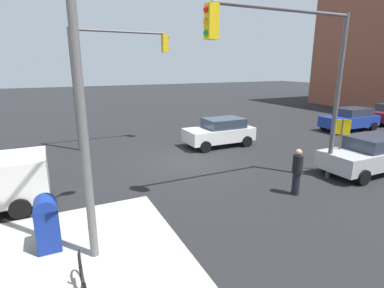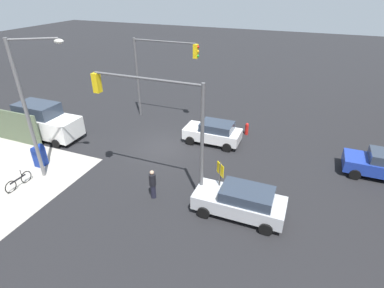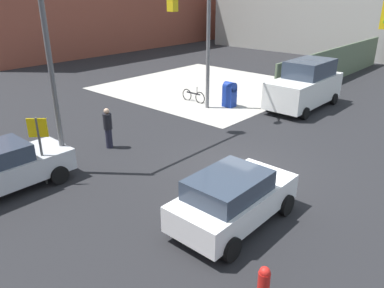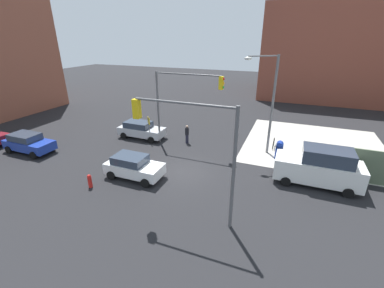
{
  "view_description": "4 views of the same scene",
  "coord_description": "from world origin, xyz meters",
  "px_view_note": "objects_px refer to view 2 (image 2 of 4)",
  "views": [
    {
      "loc": [
        5.83,
        12.76,
        4.6
      ],
      "look_at": [
        0.12,
        0.83,
        1.12
      ],
      "focal_mm": 28.0,
      "sensor_mm": 36.0,
      "label": 1
    },
    {
      "loc": [
        -8.75,
        16.44,
        10.42
      ],
      "look_at": [
        -2.35,
        0.45,
        0.97
      ],
      "focal_mm": 28.0,
      "sensor_mm": 36.0,
      "label": 2
    },
    {
      "loc": [
        -10.55,
        -7.16,
        6.22
      ],
      "look_at": [
        -2.28,
        0.25,
        1.61
      ],
      "focal_mm": 35.0,
      "sensor_mm": 36.0,
      "label": 3
    },
    {
      "loc": [
        6.63,
        -15.25,
        9.27
      ],
      "look_at": [
        0.27,
        0.76,
        1.98
      ],
      "focal_mm": 24.0,
      "sensor_mm": 36.0,
      "label": 4
    }
  ],
  "objects_px": {
    "mailbox_blue": "(39,155)",
    "hatchback_white": "(214,132)",
    "van_white_delivery": "(44,121)",
    "pedestrian_crossing": "(153,184)",
    "traffic_signal_se_corner": "(159,64)",
    "traffic_signal_nw_corner": "(157,114)",
    "bicycle_leaning_on_fence": "(19,181)",
    "sedan_silver": "(241,201)",
    "fire_hydrant": "(247,129)",
    "street_lamp_corner": "(31,102)"
  },
  "relations": [
    {
      "from": "mailbox_blue",
      "to": "hatchback_white",
      "type": "distance_m",
      "value": 11.59
    },
    {
      "from": "van_white_delivery",
      "to": "pedestrian_crossing",
      "type": "xyz_separation_m",
      "value": [
        -10.92,
        3.4,
        -0.38
      ]
    },
    {
      "from": "hatchback_white",
      "to": "traffic_signal_se_corner",
      "type": "bearing_deg",
      "value": -24.89
    },
    {
      "from": "traffic_signal_se_corner",
      "to": "traffic_signal_nw_corner",
      "type": "bearing_deg",
      "value": 116.76
    },
    {
      "from": "traffic_signal_nw_corner",
      "to": "bicycle_leaning_on_fence",
      "type": "bearing_deg",
      "value": 19.19
    },
    {
      "from": "hatchback_white",
      "to": "sedan_silver",
      "type": "bearing_deg",
      "value": 118.31
    },
    {
      "from": "traffic_signal_se_corner",
      "to": "van_white_delivery",
      "type": "relative_size",
      "value": 1.2
    },
    {
      "from": "traffic_signal_nw_corner",
      "to": "pedestrian_crossing",
      "type": "distance_m",
      "value": 3.83
    },
    {
      "from": "fire_hydrant",
      "to": "pedestrian_crossing",
      "type": "xyz_separation_m",
      "value": [
        3.0,
        9.4,
        0.42
      ]
    },
    {
      "from": "hatchback_white",
      "to": "van_white_delivery",
      "type": "xyz_separation_m",
      "value": [
        11.97,
        3.78,
        0.44
      ]
    },
    {
      "from": "mailbox_blue",
      "to": "pedestrian_crossing",
      "type": "distance_m",
      "value": 8.2
    },
    {
      "from": "hatchback_white",
      "to": "pedestrian_crossing",
      "type": "relative_size",
      "value": 2.32
    },
    {
      "from": "mailbox_blue",
      "to": "sedan_silver",
      "type": "bearing_deg",
      "value": -179.02
    },
    {
      "from": "mailbox_blue",
      "to": "hatchback_white",
      "type": "bearing_deg",
      "value": -142.98
    },
    {
      "from": "van_white_delivery",
      "to": "traffic_signal_nw_corner",
      "type": "bearing_deg",
      "value": 166.29
    },
    {
      "from": "fire_hydrant",
      "to": "traffic_signal_se_corner",
      "type": "bearing_deg",
      "value": -2.32
    },
    {
      "from": "traffic_signal_se_corner",
      "to": "mailbox_blue",
      "type": "distance_m",
      "value": 10.94
    },
    {
      "from": "sedan_silver",
      "to": "traffic_signal_se_corner",
      "type": "bearing_deg",
      "value": -45.62
    },
    {
      "from": "pedestrian_crossing",
      "to": "sedan_silver",
      "type": "bearing_deg",
      "value": -44.46
    },
    {
      "from": "mailbox_blue",
      "to": "street_lamp_corner",
      "type": "bearing_deg",
      "value": 155.44
    },
    {
      "from": "traffic_signal_se_corner",
      "to": "fire_hydrant",
      "type": "relative_size",
      "value": 6.91
    },
    {
      "from": "sedan_silver",
      "to": "bicycle_leaning_on_fence",
      "type": "bearing_deg",
      "value": 11.12
    },
    {
      "from": "traffic_signal_se_corner",
      "to": "van_white_delivery",
      "type": "distance_m",
      "value": 9.67
    },
    {
      "from": "bicycle_leaning_on_fence",
      "to": "traffic_signal_nw_corner",
      "type": "bearing_deg",
      "value": -160.81
    },
    {
      "from": "mailbox_blue",
      "to": "bicycle_leaning_on_fence",
      "type": "distance_m",
      "value": 2.32
    },
    {
      "from": "sedan_silver",
      "to": "van_white_delivery",
      "type": "xyz_separation_m",
      "value": [
        15.61,
        -2.98,
        0.44
      ]
    },
    {
      "from": "street_lamp_corner",
      "to": "mailbox_blue",
      "type": "relative_size",
      "value": 5.59
    },
    {
      "from": "sedan_silver",
      "to": "hatchback_white",
      "type": "bearing_deg",
      "value": -61.69
    },
    {
      "from": "traffic_signal_se_corner",
      "to": "mailbox_blue",
      "type": "bearing_deg",
      "value": 68.15
    },
    {
      "from": "traffic_signal_nw_corner",
      "to": "hatchback_white",
      "type": "height_order",
      "value": "traffic_signal_nw_corner"
    },
    {
      "from": "mailbox_blue",
      "to": "hatchback_white",
      "type": "relative_size",
      "value": 0.36
    },
    {
      "from": "hatchback_white",
      "to": "bicycle_leaning_on_fence",
      "type": "relative_size",
      "value": 2.29
    },
    {
      "from": "traffic_signal_se_corner",
      "to": "fire_hydrant",
      "type": "xyz_separation_m",
      "value": [
        -7.39,
        0.3,
        -4.15
      ]
    },
    {
      "from": "traffic_signal_nw_corner",
      "to": "van_white_delivery",
      "type": "height_order",
      "value": "traffic_signal_nw_corner"
    },
    {
      "from": "traffic_signal_se_corner",
      "to": "street_lamp_corner",
      "type": "height_order",
      "value": "street_lamp_corner"
    },
    {
      "from": "traffic_signal_nw_corner",
      "to": "street_lamp_corner",
      "type": "height_order",
      "value": "street_lamp_corner"
    },
    {
      "from": "hatchback_white",
      "to": "sedan_silver",
      "type": "xyz_separation_m",
      "value": [
        -3.64,
        6.76,
        0.0
      ]
    },
    {
      "from": "traffic_signal_se_corner",
      "to": "bicycle_leaning_on_fence",
      "type": "bearing_deg",
      "value": 74.66
    },
    {
      "from": "mailbox_blue",
      "to": "bicycle_leaning_on_fence",
      "type": "relative_size",
      "value": 0.82
    },
    {
      "from": "mailbox_blue",
      "to": "sedan_silver",
      "type": "xyz_separation_m",
      "value": [
        -12.89,
        -0.22,
        0.08
      ]
    },
    {
      "from": "traffic_signal_se_corner",
      "to": "street_lamp_corner",
      "type": "distance_m",
      "value": 10.4
    },
    {
      "from": "street_lamp_corner",
      "to": "van_white_delivery",
      "type": "bearing_deg",
      "value": -43.31
    },
    {
      "from": "van_white_delivery",
      "to": "bicycle_leaning_on_fence",
      "type": "height_order",
      "value": "van_white_delivery"
    },
    {
      "from": "sedan_silver",
      "to": "bicycle_leaning_on_fence",
      "type": "xyz_separation_m",
      "value": [
        12.29,
        2.42,
        -0.5
      ]
    },
    {
      "from": "street_lamp_corner",
      "to": "fire_hydrant",
      "type": "xyz_separation_m",
      "value": [
        -9.89,
        -9.8,
        -4.22
      ]
    },
    {
      "from": "bicycle_leaning_on_fence",
      "to": "mailbox_blue",
      "type": "bearing_deg",
      "value": -74.72
    },
    {
      "from": "mailbox_blue",
      "to": "fire_hydrant",
      "type": "distance_m",
      "value": 14.5
    },
    {
      "from": "traffic_signal_se_corner",
      "to": "hatchback_white",
      "type": "distance_m",
      "value": 7.1
    },
    {
      "from": "van_white_delivery",
      "to": "sedan_silver",
      "type": "bearing_deg",
      "value": 169.19
    },
    {
      "from": "traffic_signal_se_corner",
      "to": "fire_hydrant",
      "type": "height_order",
      "value": "traffic_signal_se_corner"
    }
  ]
}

